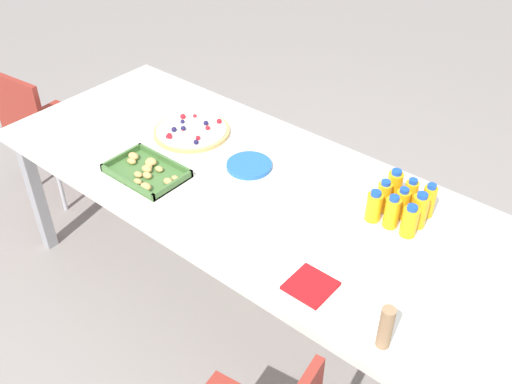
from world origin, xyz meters
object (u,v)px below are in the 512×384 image
(juice_bottle_8, at_px, (374,206))
(juice_bottle_0, at_px, (429,201))
(fruit_pizza, at_px, (192,131))
(juice_bottle_7, at_px, (392,212))
(juice_bottle_5, at_px, (384,196))
(juice_bottle_4, at_px, (402,203))
(cardboard_tube, at_px, (386,327))
(juice_bottle_3, at_px, (419,211))
(napkin_stack, at_px, (311,286))
(juice_bottle_1, at_px, (411,195))
(party_table, at_px, (255,194))
(snack_tray, at_px, (147,171))
(chair_end, at_px, (42,123))
(plate_stack, at_px, (249,165))
(juice_bottle_2, at_px, (394,187))
(juice_bottle_6, at_px, (410,221))

(juice_bottle_8, bearing_deg, juice_bottle_0, -133.37)
(fruit_pizza, bearing_deg, juice_bottle_7, -179.55)
(juice_bottle_5, bearing_deg, fruit_pizza, 4.41)
(juice_bottle_4, bearing_deg, cardboard_tube, 114.00)
(juice_bottle_3, distance_m, cardboard_tube, 0.61)
(juice_bottle_4, xyz_separation_m, napkin_stack, (0.05, 0.53, -0.06))
(juice_bottle_4, distance_m, cardboard_tube, 0.64)
(juice_bottle_1, bearing_deg, party_table, 24.87)
(juice_bottle_0, xyz_separation_m, snack_tray, (1.05, 0.52, -0.06))
(juice_bottle_1, height_order, fruit_pizza, juice_bottle_1)
(party_table, xyz_separation_m, juice_bottle_1, (-0.57, -0.27, 0.12))
(chair_end, height_order, juice_bottle_1, juice_bottle_1)
(juice_bottle_1, bearing_deg, juice_bottle_8, 63.67)
(juice_bottle_8, height_order, snack_tray, juice_bottle_8)
(juice_bottle_0, distance_m, juice_bottle_5, 0.17)
(juice_bottle_3, relative_size, juice_bottle_7, 1.07)
(juice_bottle_3, distance_m, fruit_pizza, 1.14)
(snack_tray, bearing_deg, plate_stack, -133.63)
(juice_bottle_8, distance_m, cardboard_tube, 0.60)
(juice_bottle_7, xyz_separation_m, napkin_stack, (0.05, 0.46, -0.06))
(juice_bottle_2, distance_m, plate_stack, 0.63)
(cardboard_tube, bearing_deg, juice_bottle_5, -59.74)
(cardboard_tube, bearing_deg, napkin_stack, -9.95)
(juice_bottle_5, relative_size, plate_stack, 0.69)
(juice_bottle_3, relative_size, snack_tray, 0.45)
(napkin_stack, bearing_deg, juice_bottle_4, -95.16)
(fruit_pizza, xyz_separation_m, snack_tray, (-0.09, 0.36, 0.00))
(juice_bottle_6, distance_m, cardboard_tube, 0.54)
(snack_tray, bearing_deg, fruit_pizza, -76.26)
(juice_bottle_2, height_order, napkin_stack, juice_bottle_2)
(juice_bottle_4, xyz_separation_m, juice_bottle_7, (0.00, 0.08, 0.00))
(juice_bottle_1, relative_size, juice_bottle_6, 1.03)
(juice_bottle_2, bearing_deg, cardboard_tube, 117.03)
(party_table, height_order, fruit_pizza, fruit_pizza)
(plate_stack, distance_m, cardboard_tube, 1.04)
(party_table, relative_size, snack_tray, 7.26)
(chair_end, bearing_deg, juice_bottle_2, 3.59)
(chair_end, height_order, juice_bottle_7, juice_bottle_7)
(juice_bottle_4, relative_size, napkin_stack, 0.89)
(juice_bottle_1, bearing_deg, juice_bottle_5, 44.14)
(juice_bottle_3, relative_size, juice_bottle_5, 1.09)
(juice_bottle_0, relative_size, juice_bottle_4, 1.11)
(juice_bottle_3, xyz_separation_m, fruit_pizza, (1.14, 0.08, -0.06))
(juice_bottle_0, xyz_separation_m, juice_bottle_7, (0.08, 0.15, -0.00))
(juice_bottle_0, bearing_deg, juice_bottle_3, 90.86)
(chair_end, relative_size, juice_bottle_5, 6.01)
(plate_stack, xyz_separation_m, cardboard_tube, (-0.93, 0.46, 0.07))
(juice_bottle_1, distance_m, juice_bottle_5, 0.11)
(juice_bottle_6, bearing_deg, snack_tray, 19.33)
(napkin_stack, bearing_deg, juice_bottle_0, -101.48)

